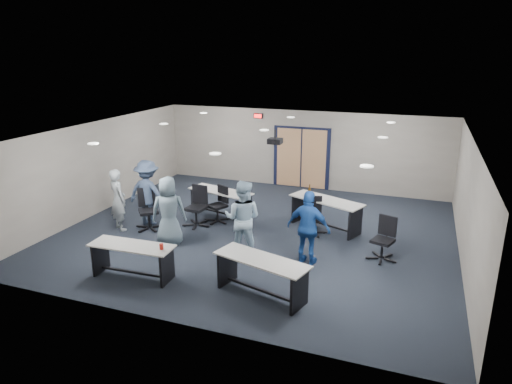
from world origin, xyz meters
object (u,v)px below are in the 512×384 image
(person_lightblue, at_px, (243,218))
(person_plaid, at_px, (169,211))
(chair_back_b, at_px, (217,205))
(table_back_right, at_px, (326,208))
(table_back_left, at_px, (221,199))
(table_front_right, at_px, (262,271))
(person_back, at_px, (148,193))
(table_front_left, at_px, (133,255))
(chair_loose_right, at_px, (383,239))
(chair_back_c, at_px, (314,216))
(chair_back_a, at_px, (196,207))
(chair_loose_left, at_px, (148,210))
(person_gray, at_px, (118,200))
(person_navy, at_px, (309,228))

(person_lightblue, bearing_deg, person_plaid, -3.68)
(chair_back_b, xyz_separation_m, person_plaid, (-0.47, -1.81, 0.36))
(table_back_right, bearing_deg, table_back_left, -155.65)
(table_front_right, distance_m, person_back, 4.98)
(table_front_left, bearing_deg, person_lightblue, 43.62)
(table_back_right, distance_m, chair_loose_right, 2.21)
(chair_back_c, height_order, person_back, person_back)
(table_front_left, relative_size, chair_back_c, 1.88)
(table_back_left, xyz_separation_m, chair_back_a, (-0.32, -0.94, 0.02))
(chair_back_b, height_order, chair_loose_left, chair_loose_left)
(person_lightblue, relative_size, person_back, 1.00)
(chair_loose_right, distance_m, person_gray, 6.88)
(chair_back_c, relative_size, person_back, 0.54)
(person_plaid, bearing_deg, chair_back_b, -128.45)
(table_front_right, distance_m, person_gray, 5.17)
(person_gray, bearing_deg, table_front_left, 161.12)
(table_back_right, distance_m, chair_back_c, 0.52)
(chair_loose_left, bearing_deg, person_plaid, -73.39)
(chair_loose_right, distance_m, person_back, 6.33)
(table_back_left, bearing_deg, chair_back_b, -64.27)
(chair_loose_left, height_order, person_lightblue, person_lightblue)
(table_back_left, xyz_separation_m, chair_loose_right, (4.70, -1.37, -0.02))
(person_navy, bearing_deg, table_front_right, 80.96)
(chair_loose_left, distance_m, person_navy, 4.59)
(table_back_right, xyz_separation_m, chair_back_b, (-2.97, -0.56, -0.06))
(chair_back_c, height_order, chair_loose_left, chair_loose_left)
(chair_back_a, bearing_deg, person_plaid, -87.56)
(person_navy, bearing_deg, person_back, -2.93)
(person_plaid, distance_m, person_navy, 3.51)
(table_back_left, relative_size, chair_loose_right, 1.98)
(person_back, bearing_deg, chair_back_c, -168.08)
(chair_back_b, xyz_separation_m, person_lightblue, (1.48, -1.76, 0.40))
(chair_loose_right, relative_size, person_lightblue, 0.56)
(chair_back_c, distance_m, chair_loose_right, 2.10)
(chair_loose_right, bearing_deg, chair_back_a, -166.78)
(chair_loose_right, height_order, person_navy, person_navy)
(chair_back_b, distance_m, person_gray, 2.68)
(person_lightblue, bearing_deg, person_gray, -10.12)
(person_gray, height_order, person_lightblue, person_lightblue)
(table_front_right, relative_size, person_lightblue, 1.12)
(person_lightblue, bearing_deg, chair_back_b, -54.98)
(table_front_left, distance_m, table_front_right, 2.83)
(table_front_left, height_order, chair_back_b, chair_back_b)
(person_gray, bearing_deg, table_back_right, -129.68)
(chair_back_a, xyz_separation_m, person_plaid, (-0.05, -1.32, 0.31))
(table_back_right, bearing_deg, person_lightblue, -100.29)
(table_back_left, relative_size, person_navy, 1.18)
(chair_back_a, relative_size, chair_back_b, 1.09)
(table_back_left, bearing_deg, person_navy, -20.93)
(chair_back_a, distance_m, chair_back_b, 0.65)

